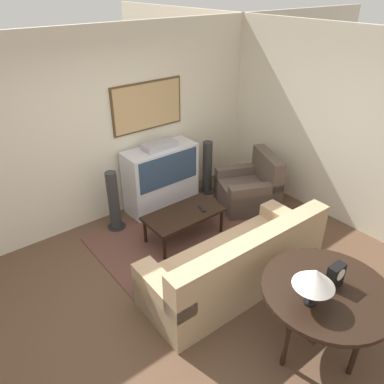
{
  "coord_description": "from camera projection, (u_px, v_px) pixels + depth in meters",
  "views": [
    {
      "loc": [
        -2.03,
        -2.47,
        3.19
      ],
      "look_at": [
        0.59,
        0.84,
        0.75
      ],
      "focal_mm": 35.0,
      "sensor_mm": 36.0,
      "label": 1
    }
  ],
  "objects": [
    {
      "name": "ground_plane",
      "position": [
        197.0,
        292.0,
        4.36
      ],
      "size": [
        12.0,
        12.0,
        0.0
      ],
      "primitive_type": "plane",
      "color": "brown"
    },
    {
      "name": "wall_right",
      "position": [
        348.0,
        132.0,
        5.09
      ],
      "size": [
        0.06,
        12.0,
        2.7
      ],
      "color": "beige",
      "rests_on": "ground_plane"
    },
    {
      "name": "speaker_tower_left",
      "position": [
        114.0,
        203.0,
        5.26
      ],
      "size": [
        0.27,
        0.27,
        0.9
      ],
      "color": "black",
      "rests_on": "ground_plane"
    },
    {
      "name": "console_table",
      "position": [
        327.0,
        295.0,
        3.38
      ],
      "size": [
        1.18,
        1.18,
        0.75
      ],
      "color": "black",
      "rests_on": "ground_plane"
    },
    {
      "name": "tv",
      "position": [
        161.0,
        177.0,
        5.74
      ],
      "size": [
        1.12,
        0.47,
        1.09
      ],
      "color": "silver",
      "rests_on": "ground_plane"
    },
    {
      "name": "couch",
      "position": [
        237.0,
        265.0,
        4.3
      ],
      "size": [
        2.21,
        0.88,
        0.86
      ],
      "rotation": [
        0.0,
        0.0,
        3.12
      ],
      "color": "tan",
      "rests_on": "ground_plane"
    },
    {
      "name": "remote",
      "position": [
        202.0,
        209.0,
        5.14
      ],
      "size": [
        0.09,
        0.17,
        0.02
      ],
      "color": "black",
      "rests_on": "coffee_table"
    },
    {
      "name": "mantel_clock",
      "position": [
        336.0,
        275.0,
        3.34
      ],
      "size": [
        0.17,
        0.1,
        0.23
      ],
      "color": "black",
      "rests_on": "console_table"
    },
    {
      "name": "speaker_tower_right",
      "position": [
        207.0,
        169.0,
        6.19
      ],
      "size": [
        0.27,
        0.27,
        0.9
      ],
      "color": "black",
      "rests_on": "ground_plane"
    },
    {
      "name": "table_lamp",
      "position": [
        315.0,
        278.0,
        3.07
      ],
      "size": [
        0.35,
        0.35,
        0.37
      ],
      "color": "black",
      "rests_on": "console_table"
    },
    {
      "name": "area_rug",
      "position": [
        178.0,
        241.0,
        5.18
      ],
      "size": [
        2.08,
        1.76,
        0.01
      ],
      "color": "brown",
      "rests_on": "ground_plane"
    },
    {
      "name": "coffee_table",
      "position": [
        184.0,
        215.0,
        5.09
      ],
      "size": [
        1.07,
        0.56,
        0.41
      ],
      "color": "black",
      "rests_on": "ground_plane"
    },
    {
      "name": "armchair",
      "position": [
        250.0,
        189.0,
        5.89
      ],
      "size": [
        1.08,
        1.08,
        0.85
      ],
      "rotation": [
        0.0,
        0.0,
        -1.99
      ],
      "color": "brown",
      "rests_on": "ground_plane"
    },
    {
      "name": "wall_back",
      "position": [
        101.0,
        130.0,
        5.13
      ],
      "size": [
        12.0,
        0.1,
        2.7
      ],
      "color": "beige",
      "rests_on": "ground_plane"
    }
  ]
}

